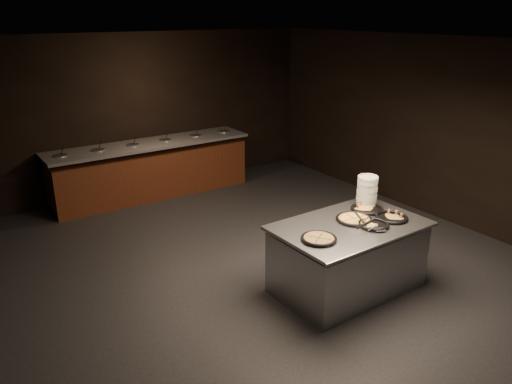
% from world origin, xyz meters
% --- Properties ---
extents(room, '(7.02, 8.02, 2.92)m').
position_xyz_m(room, '(0.00, 0.00, 1.45)').
color(room, black).
rests_on(room, ground).
extents(salad_bar, '(3.70, 0.83, 1.18)m').
position_xyz_m(salad_bar, '(0.00, 3.56, 0.44)').
color(salad_bar, '#5A2915').
rests_on(salad_bar, ground).
extents(serving_counter, '(1.82, 1.19, 0.86)m').
position_xyz_m(serving_counter, '(0.65, -0.88, 0.41)').
color(serving_counter, '#B0B3B7').
rests_on(serving_counter, ground).
extents(plate_stack, '(0.26, 0.26, 0.38)m').
position_xyz_m(plate_stack, '(1.27, -0.53, 1.05)').
color(plate_stack, silver).
rests_on(plate_stack, serving_counter).
extents(pan_veggie_whole, '(0.40, 0.40, 0.04)m').
position_xyz_m(pan_veggie_whole, '(0.05, -1.01, 0.88)').
color(pan_veggie_whole, black).
rests_on(pan_veggie_whole, serving_counter).
extents(pan_cheese_whole, '(0.44, 0.44, 0.04)m').
position_xyz_m(pan_cheese_whole, '(0.76, -0.83, 0.88)').
color(pan_cheese_whole, black).
rests_on(pan_cheese_whole, serving_counter).
extents(pan_cheese_slices_a, '(0.41, 0.41, 0.04)m').
position_xyz_m(pan_cheese_slices_a, '(1.14, -0.68, 0.88)').
color(pan_cheese_slices_a, black).
rests_on(pan_cheese_slices_a, serving_counter).
extents(pan_cheese_slices_b, '(0.37, 0.37, 0.04)m').
position_xyz_m(pan_cheese_slices_b, '(0.84, -1.08, 0.88)').
color(pan_cheese_slices_b, black).
rests_on(pan_cheese_slices_b, serving_counter).
extents(pan_veggie_slices, '(0.40, 0.40, 0.04)m').
position_xyz_m(pan_veggie_slices, '(1.18, -1.05, 0.88)').
color(pan_veggie_slices, black).
rests_on(pan_veggie_slices, serving_counter).
extents(server_left, '(0.10, 0.32, 0.15)m').
position_xyz_m(server_left, '(0.69, -0.96, 0.94)').
color(server_left, '#B0B3B7').
rests_on(server_left, serving_counter).
extents(server_right, '(0.34, 0.21, 0.17)m').
position_xyz_m(server_right, '(0.67, -1.17, 0.94)').
color(server_right, '#B0B3B7').
rests_on(server_right, serving_counter).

